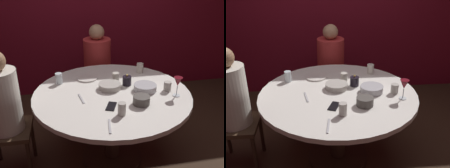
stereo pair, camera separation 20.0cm
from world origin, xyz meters
The scene contains 19 objects.
ground_plane centered at (0.00, 0.00, 0.00)m, with size 8.00×8.00×0.00m, color #382619.
back_wall centered at (0.00, 1.66, 1.30)m, with size 6.00×0.10×2.60m, color maroon.
dining_table centered at (0.00, 0.00, 0.60)m, with size 1.42×1.42×0.75m.
seated_diner_left centered at (-0.95, 0.00, 0.73)m, with size 0.40×0.40×1.19m.
seated_diner_back centered at (0.00, 0.97, 0.72)m, with size 0.40×0.40×1.16m.
candle_holder centered at (0.17, 0.12, 0.79)m, with size 0.09×0.09×0.11m.
wine_glass centered at (0.54, -0.18, 0.87)m, with size 0.08×0.08×0.18m.
dinner_plate centered at (-0.19, 0.35, 0.75)m, with size 0.21×0.21×0.01m, color silver.
cell_phone centered at (-0.06, -0.26, 0.75)m, with size 0.07×0.14×0.01m, color black.
bowl_serving_large centered at (0.31, -0.02, 0.77)m, with size 0.21×0.21×0.06m, color #B7B7BC.
bowl_salad_center centered at (-0.01, 0.08, 0.77)m, with size 0.21×0.21×0.05m, color #B2ADA3.
bowl_small_white centered at (0.20, -0.26, 0.78)m, with size 0.14×0.14×0.07m, color #4C4742.
cup_near_candle centered at (0.08, 0.22, 0.79)m, with size 0.07×0.07×0.09m, color beige.
cup_by_left_diner centered at (0.00, -0.40, 0.80)m, with size 0.06×0.06×0.10m, color #B2ADA3.
cup_by_right_diner centered at (-0.47, 0.28, 0.80)m, with size 0.07×0.07×0.11m, color silver.
cup_center_front centered at (0.50, -0.07, 0.79)m, with size 0.07×0.07×0.09m, color #B2ADA3.
cup_far_edge centered at (0.38, 0.40, 0.80)m, with size 0.07×0.07×0.10m, color beige.
fork_near_plate centered at (-0.12, -0.53, 0.75)m, with size 0.02×0.18×0.01m, color #B7B7BC.
knife_near_plate centered at (-0.29, -0.08, 0.75)m, with size 0.02×0.18×0.01m, color #B7B7BC.
Camera 2 is at (-0.19, -2.05, 1.79)m, focal length 40.72 mm.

